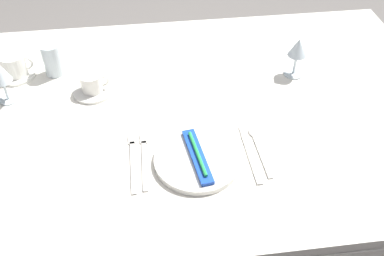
{
  "coord_description": "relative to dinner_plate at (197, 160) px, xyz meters",
  "views": [
    {
      "loc": [
        -0.09,
        -1.06,
        1.65
      ],
      "look_at": [
        0.03,
        -0.12,
        0.76
      ],
      "focal_mm": 40.7,
      "sensor_mm": 36.0,
      "label": 1
    }
  ],
  "objects": [
    {
      "name": "ground_plane",
      "position": [
        -0.03,
        0.24,
        -0.75
      ],
      "size": [
        6.0,
        6.0,
        0.0
      ],
      "primitive_type": "plane",
      "color": "slate"
    },
    {
      "name": "dining_table",
      "position": [
        -0.03,
        0.24,
        -0.09
      ],
      "size": [
        1.8,
        1.11,
        0.74
      ],
      "color": "silver",
      "rests_on": "ground"
    },
    {
      "name": "dinner_plate",
      "position": [
        0.0,
        0.0,
        0.0
      ],
      "size": [
        0.25,
        0.25,
        0.02
      ],
      "primitive_type": "cylinder",
      "color": "white",
      "rests_on": "dining_table"
    },
    {
      "name": "toothbrush_package",
      "position": [
        0.0,
        0.0,
        0.02
      ],
      "size": [
        0.06,
        0.21,
        0.02
      ],
      "color": "blue",
      "rests_on": "dinner_plate"
    },
    {
      "name": "fork_outer",
      "position": [
        -0.15,
        0.03,
        -0.01
      ],
      "size": [
        0.02,
        0.22,
        0.0
      ],
      "color": "beige",
      "rests_on": "dining_table"
    },
    {
      "name": "fork_inner",
      "position": [
        -0.18,
        0.03,
        -0.01
      ],
      "size": [
        0.02,
        0.23,
        0.0
      ],
      "color": "beige",
      "rests_on": "dining_table"
    },
    {
      "name": "dinner_knife",
      "position": [
        0.15,
        0.0,
        -0.01
      ],
      "size": [
        0.02,
        0.23,
        0.0
      ],
      "color": "beige",
      "rests_on": "dining_table"
    },
    {
      "name": "spoon_soup",
      "position": [
        0.19,
        0.04,
        -0.01
      ],
      "size": [
        0.03,
        0.2,
        0.01
      ],
      "color": "beige",
      "rests_on": "dining_table"
    },
    {
      "name": "saucer_left",
      "position": [
        -0.57,
        0.49,
        -0.0
      ],
      "size": [
        0.13,
        0.13,
        0.01
      ],
      "primitive_type": "cylinder",
      "color": "white",
      "rests_on": "dining_table"
    },
    {
      "name": "coffee_cup_left",
      "position": [
        -0.57,
        0.49,
        0.04
      ],
      "size": [
        0.11,
        0.08,
        0.07
      ],
      "color": "white",
      "rests_on": "saucer_left"
    },
    {
      "name": "saucer_right",
      "position": [
        -0.3,
        0.36,
        -0.0
      ],
      "size": [
        0.14,
        0.14,
        0.01
      ],
      "primitive_type": "cylinder",
      "color": "white",
      "rests_on": "dining_table"
    },
    {
      "name": "coffee_cup_right",
      "position": [
        -0.3,
        0.36,
        0.03
      ],
      "size": [
        0.09,
        0.07,
        0.06
      ],
      "color": "white",
      "rests_on": "saucer_right"
    },
    {
      "name": "wine_glass_left",
      "position": [
        0.39,
        0.37,
        0.09
      ],
      "size": [
        0.07,
        0.07,
        0.14
      ],
      "color": "silver",
      "rests_on": "dining_table"
    },
    {
      "name": "drink_tumbler",
      "position": [
        -0.44,
        0.49,
        0.04
      ],
      "size": [
        0.07,
        0.07,
        0.12
      ],
      "color": "silver",
      "rests_on": "dining_table"
    }
  ]
}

